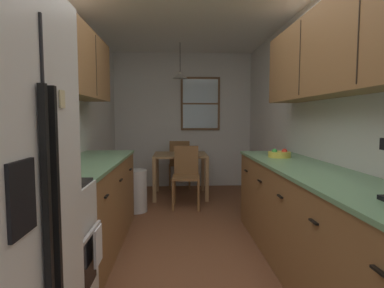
% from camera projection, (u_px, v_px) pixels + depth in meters
% --- Properties ---
extents(ground_plane, '(12.00, 12.00, 0.00)m').
position_uv_depth(ground_plane, '(189.00, 236.00, 3.48)').
color(ground_plane, brown).
extents(wall_left, '(0.10, 9.00, 2.55)m').
position_uv_depth(wall_left, '(62.00, 122.00, 3.31)').
color(wall_left, silver).
rests_on(wall_left, ground).
extents(wall_right, '(0.10, 9.00, 2.55)m').
position_uv_depth(wall_right, '(310.00, 122.00, 3.44)').
color(wall_right, silver).
rests_on(wall_right, ground).
extents(wall_back, '(4.40, 0.10, 2.55)m').
position_uv_depth(wall_back, '(183.00, 120.00, 6.01)').
color(wall_back, silver).
rests_on(wall_back, ground).
extents(stove_range, '(0.66, 0.61, 1.10)m').
position_uv_depth(stove_range, '(31.00, 262.00, 1.84)').
color(stove_range, white).
rests_on(stove_range, ground).
extents(microwave_over_range, '(0.39, 0.58, 0.32)m').
position_uv_depth(microwave_over_range, '(1.00, 55.00, 1.73)').
color(microwave_over_range, black).
extents(counter_left, '(0.64, 1.98, 0.90)m').
position_uv_depth(counter_left, '(90.00, 205.00, 3.13)').
color(counter_left, olive).
rests_on(counter_left, ground).
extents(upper_cabinets_left, '(0.33, 2.06, 0.69)m').
position_uv_depth(upper_cabinets_left, '(70.00, 59.00, 2.95)').
color(upper_cabinets_left, olive).
extents(counter_right, '(0.64, 3.06, 0.90)m').
position_uv_depth(counter_right, '(317.00, 226.00, 2.51)').
color(counter_right, olive).
rests_on(counter_right, ground).
extents(upper_cabinets_right, '(0.33, 2.74, 0.72)m').
position_uv_depth(upper_cabinets_right, '(345.00, 46.00, 2.35)').
color(upper_cabinets_right, olive).
extents(dining_table, '(0.88, 0.80, 0.72)m').
position_uv_depth(dining_table, '(180.00, 161.00, 5.23)').
color(dining_table, '#A87F51').
rests_on(dining_table, ground).
extents(dining_chair_near, '(0.42, 0.42, 0.90)m').
position_uv_depth(dining_chair_near, '(186.00, 173.00, 4.64)').
color(dining_chair_near, olive).
rests_on(dining_chair_near, ground).
extents(dining_chair_far, '(0.43, 0.43, 0.90)m').
position_uv_depth(dining_chair_far, '(180.00, 162.00, 5.84)').
color(dining_chair_far, olive).
rests_on(dining_chair_far, ground).
extents(pendant_light, '(0.25, 0.25, 0.58)m').
position_uv_depth(pendant_light, '(180.00, 75.00, 5.11)').
color(pendant_light, black).
extents(back_window, '(0.75, 0.05, 1.00)m').
position_uv_depth(back_window, '(200.00, 104.00, 5.93)').
color(back_window, brown).
extents(trash_bin, '(0.30, 0.30, 0.59)m').
position_uv_depth(trash_bin, '(136.00, 191.00, 4.39)').
color(trash_bin, silver).
rests_on(trash_bin, ground).
extents(storage_canister, '(0.13, 0.13, 0.20)m').
position_uv_depth(storage_canister, '(66.00, 159.00, 2.45)').
color(storage_canister, red).
rests_on(storage_canister, counter_left).
extents(dish_towel, '(0.02, 0.16, 0.24)m').
position_uv_depth(dish_towel, '(98.00, 246.00, 2.01)').
color(dish_towel, white).
extents(fruit_bowl, '(0.24, 0.24, 0.09)m').
position_uv_depth(fruit_bowl, '(279.00, 154.00, 3.34)').
color(fruit_bowl, '#E5D14C').
rests_on(fruit_bowl, counter_right).
extents(table_serving_bowl, '(0.19, 0.19, 0.06)m').
position_uv_depth(table_serving_bowl, '(186.00, 152.00, 5.24)').
color(table_serving_bowl, silver).
rests_on(table_serving_bowl, dining_table).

